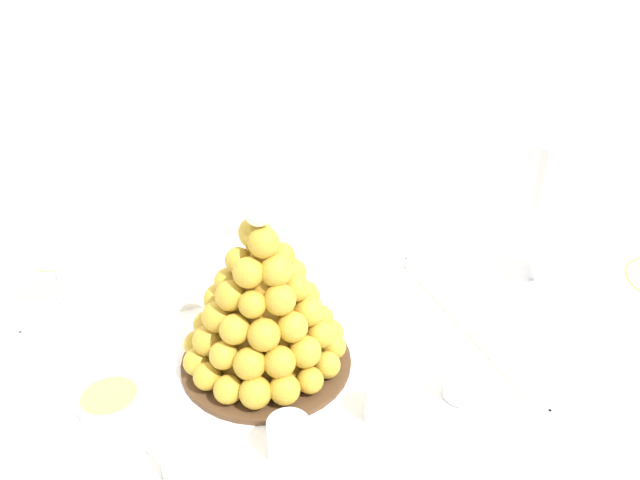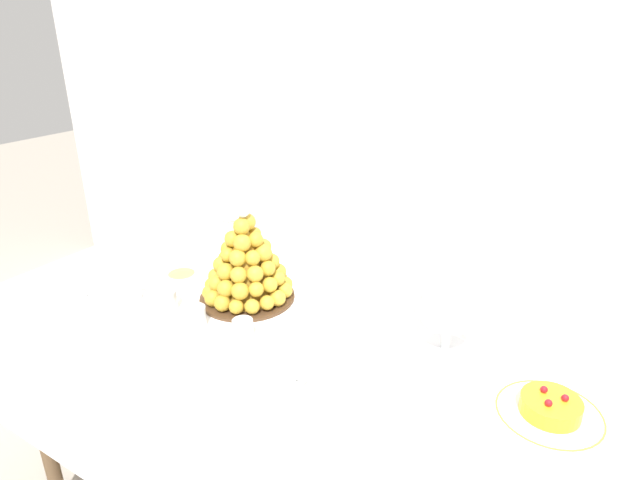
% 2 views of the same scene
% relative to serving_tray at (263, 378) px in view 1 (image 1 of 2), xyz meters
% --- Properties ---
extents(buffet_table, '(1.60, 0.83, 0.78)m').
position_rel_serving_tray_xyz_m(buffet_table, '(0.16, 0.03, -0.12)').
color(buffet_table, brown).
rests_on(buffet_table, ground_plane).
extents(serving_tray, '(0.67, 0.42, 0.02)m').
position_rel_serving_tray_xyz_m(serving_tray, '(0.00, 0.00, 0.00)').
color(serving_tray, white).
rests_on(serving_tray, buffet_table).
extents(croquembouche, '(0.25, 0.25, 0.27)m').
position_rel_serving_tray_xyz_m(croquembouche, '(0.01, 0.03, 0.10)').
color(croquembouche, '#4C331E').
rests_on(croquembouche, serving_tray).
extents(dessert_cup_mid_left, '(0.06, 0.06, 0.05)m').
position_rel_serving_tray_xyz_m(dessert_cup_mid_left, '(-0.13, -0.13, 0.03)').
color(dessert_cup_mid_left, silver).
rests_on(dessert_cup_mid_left, serving_tray).
extents(dessert_cup_centre, '(0.05, 0.05, 0.05)m').
position_rel_serving_tray_xyz_m(dessert_cup_centre, '(-0.01, -0.15, 0.03)').
color(dessert_cup_centre, silver).
rests_on(dessert_cup_centre, serving_tray).
extents(dessert_cup_mid_right, '(0.05, 0.05, 0.05)m').
position_rel_serving_tray_xyz_m(dessert_cup_mid_right, '(0.13, -0.13, 0.03)').
color(dessert_cup_mid_right, silver).
rests_on(dessert_cup_mid_right, serving_tray).
extents(dessert_cup_right, '(0.05, 0.05, 0.05)m').
position_rel_serving_tray_xyz_m(dessert_cup_right, '(0.25, -0.13, 0.02)').
color(dessert_cup_right, silver).
rests_on(dessert_cup_right, serving_tray).
extents(creme_brulee_ramekin, '(0.08, 0.08, 0.02)m').
position_rel_serving_tray_xyz_m(creme_brulee_ramekin, '(-0.21, 0.01, 0.02)').
color(creme_brulee_ramekin, white).
rests_on(creme_brulee_ramekin, serving_tray).
extents(macaron_goblet, '(0.12, 0.12, 0.27)m').
position_rel_serving_tray_xyz_m(macaron_goblet, '(0.53, 0.09, 0.16)').
color(macaron_goblet, white).
rests_on(macaron_goblet, buffet_table).
extents(wine_glass, '(0.08, 0.08, 0.16)m').
position_rel_serving_tray_xyz_m(wine_glass, '(-0.27, 0.29, 0.11)').
color(wine_glass, silver).
rests_on(wine_glass, buffet_table).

